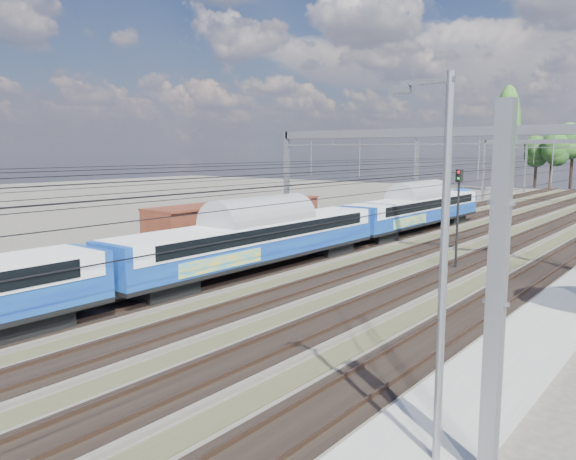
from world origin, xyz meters
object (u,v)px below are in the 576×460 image
Objects in this scene: freight_boxcar at (240,225)px; signal_near at (458,207)px; emu_train at (254,231)px; lamp_post at (440,262)px.

signal_near is at bearing 21.55° from freight_boxcar.
freight_boxcar is 2.34× the size of signal_near.
signal_near reaches higher than emu_train.
freight_boxcar is at bearing 141.53° from emu_train.
freight_boxcar is at bearing 144.16° from lamp_post.
emu_train is 10.49× the size of signal_near.
freight_boxcar is 1.61× the size of lamp_post.
signal_near is at bearing 112.05° from lamp_post.
emu_train is 5.76m from freight_boxcar.
lamp_post reaches higher than signal_near.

